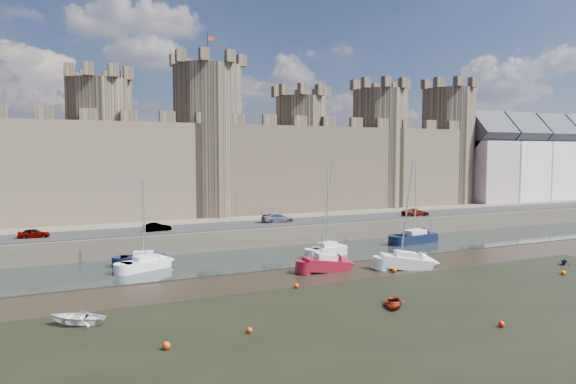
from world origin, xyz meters
name	(u,v)px	position (x,y,z in m)	size (l,w,h in m)	color
ground	(371,322)	(0.00, 0.00, 0.00)	(160.00, 160.00, 0.00)	black
seaweed_patch	(426,351)	(0.00, -6.00, 0.01)	(70.00, 34.00, 0.01)	black
water_channel	(252,259)	(0.00, 24.00, 0.04)	(160.00, 12.00, 0.08)	black
quay	(180,215)	(0.00, 60.00, 1.25)	(160.00, 60.00, 2.50)	#4C443A
road	(225,226)	(0.00, 34.00, 2.55)	(160.00, 7.00, 0.10)	black
castle	(192,156)	(-0.64, 48.00, 11.67)	(108.50, 11.00, 29.00)	#42382B
townhouses	(534,161)	(71.50, 46.00, 10.59)	(35.50, 9.05, 18.13)	#C1A5A7
car_0	(34,233)	(-22.48, 33.89, 3.06)	(1.33, 3.31, 1.13)	gray
car_1	(157,227)	(-8.95, 33.09, 3.05)	(1.17, 3.36, 1.11)	gray
car_2	(278,218)	(7.80, 34.40, 3.17)	(1.88, 4.62, 1.34)	gray
car_3	(416,213)	(29.87, 32.30, 3.08)	(1.93, 4.18, 1.16)	gray
sailboat_0	(145,263)	(-11.93, 23.55, 0.75)	(5.36, 3.73, 9.35)	white
sailboat_1	(143,259)	(-11.77, 25.82, 0.76)	(4.93, 2.60, 9.40)	black
sailboat_2	(327,250)	(8.66, 21.89, 0.81)	(5.01, 2.92, 10.16)	silver
sailboat_3	(415,237)	(23.71, 24.75, 0.84)	(6.54, 3.15, 11.06)	black
sailboat_4	(326,264)	(4.80, 15.28, 0.81)	(4.92, 2.16, 11.25)	maroon
sailboat_5	(406,261)	(13.03, 12.87, 0.80)	(5.61, 3.68, 11.29)	silver
dinghy_4	(393,304)	(3.61, 2.25, 0.28)	(1.96, 0.57, 2.74)	maroon
dinghy_6	(78,319)	(-19.12, 8.32, 0.39)	(2.70, 0.78, 3.78)	silver
dinghy_7	(564,262)	(29.76, 7.09, 0.36)	(1.19, 0.72, 1.37)	black
buoy_0	(249,330)	(-8.72, 1.50, 0.20)	(0.41, 0.41, 0.41)	red
buoy_1	(296,286)	(-0.83, 10.61, 0.23)	(0.46, 0.46, 0.46)	#E93B0A
buoy_2	(501,324)	(7.64, -4.72, 0.22)	(0.44, 0.44, 0.44)	red
buoy_3	(394,270)	(10.85, 11.94, 0.25)	(0.50, 0.50, 0.50)	#D84D09
buoy_4	(166,346)	(-14.37, 0.94, 0.25)	(0.50, 0.50, 0.50)	red
buoy_5	(563,273)	(25.47, 3.99, 0.23)	(0.46, 0.46, 0.46)	#FF5C0B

